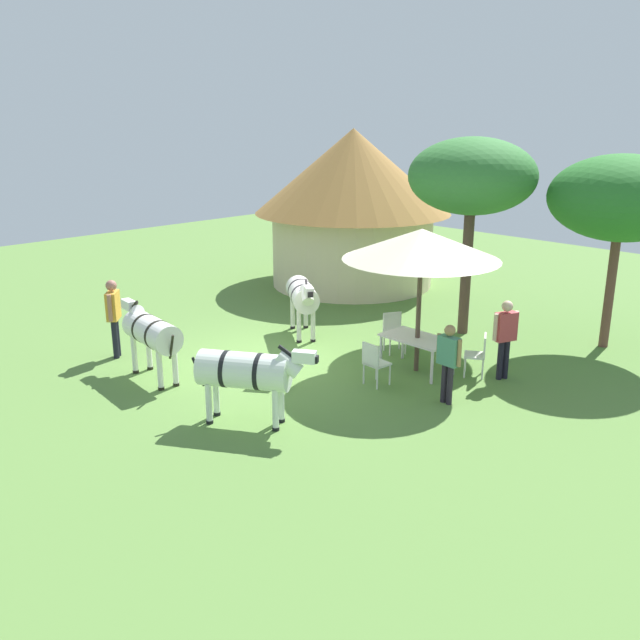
{
  "coord_description": "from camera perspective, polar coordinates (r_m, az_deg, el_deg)",
  "views": [
    {
      "loc": [
        10.91,
        -9.21,
        5.27
      ],
      "look_at": [
        0.93,
        0.63,
        1.0
      ],
      "focal_mm": 38.32,
      "sensor_mm": 36.0,
      "label": 1
    }
  ],
  "objects": [
    {
      "name": "patio_chair_near_hut",
      "position": [
        15.67,
        6.17,
        -0.8
      ],
      "size": [
        0.58,
        0.59,
        0.9
      ],
      "rotation": [
        0.0,
        0.0,
        -2.06
      ],
      "color": "silver",
      "rests_on": "ground_plane"
    },
    {
      "name": "zebra_by_umbrella",
      "position": [
        16.56,
        -1.46,
        2.04
      ],
      "size": [
        1.85,
        1.43,
        1.56
      ],
      "rotation": [
        0.0,
        0.0,
        4.11
      ],
      "color": "silver",
      "rests_on": "ground_plane"
    },
    {
      "name": "zebra_toward_hut",
      "position": [
        11.91,
        -6.11,
        -4.3
      ],
      "size": [
        2.0,
        1.46,
        1.51
      ],
      "rotation": [
        0.0,
        0.0,
        5.27
      ],
      "color": "silver",
      "rests_on": "ground_plane"
    },
    {
      "name": "guest_beside_umbrella",
      "position": [
        12.9,
        10.68,
        -3.03
      ],
      "size": [
        0.56,
        0.21,
        1.55
      ],
      "rotation": [
        0.0,
        0.0,
        6.23
      ],
      "color": "#251F2B",
      "rests_on": "ground_plane"
    },
    {
      "name": "standing_watcher",
      "position": [
        15.73,
        -16.86,
        0.7
      ],
      "size": [
        0.5,
        0.49,
        1.77
      ],
      "rotation": [
        0.0,
        0.0,
        -0.74
      ],
      "color": "black",
      "rests_on": "ground_plane"
    },
    {
      "name": "patio_chair_west_end",
      "position": [
        13.67,
        4.54,
        -3.44
      ],
      "size": [
        0.47,
        0.45,
        0.9
      ],
      "rotation": [
        0.0,
        0.0,
        -0.07
      ],
      "color": "silver",
      "rests_on": "ground_plane"
    },
    {
      "name": "thatched_hut",
      "position": [
        21.52,
        2.74,
        9.89
      ],
      "size": [
        6.08,
        6.08,
        4.82
      ],
      "rotation": [
        0.0,
        0.0,
        5.19
      ],
      "color": "beige",
      "rests_on": "ground_plane"
    },
    {
      "name": "acacia_tree_behind_hut",
      "position": [
        16.68,
        23.88,
        9.27
      ],
      "size": [
        3.18,
        3.18,
        4.42
      ],
      "color": "brown",
      "rests_on": "ground_plane"
    },
    {
      "name": "shade_umbrella",
      "position": [
        14.0,
        8.47,
        6.26
      ],
      "size": [
        3.22,
        3.22,
        3.04
      ],
      "color": "#4D392F",
      "rests_on": "ground_plane"
    },
    {
      "name": "ground_plane",
      "position": [
        15.22,
        -4.17,
        -3.37
      ],
      "size": [
        36.0,
        36.0,
        0.0
      ],
      "primitive_type": "plane",
      "color": "#577E3A"
    },
    {
      "name": "zebra_nearest_camera",
      "position": [
        14.25,
        -13.94,
        -0.99
      ],
      "size": [
        2.24,
        0.75,
        1.55
      ],
      "rotation": [
        0.0,
        0.0,
        1.47
      ],
      "color": "silver",
      "rests_on": "ground_plane"
    },
    {
      "name": "striped_lounge_chair",
      "position": [
        14.16,
        -3.71,
        -3.84
      ],
      "size": [
        0.9,
        0.96,
        0.62
      ],
      "rotation": [
        0.0,
        0.0,
        0.63
      ],
      "color": "#CE4242",
      "rests_on": "ground_plane"
    },
    {
      "name": "guest_behind_table",
      "position": [
        14.32,
        15.21,
        -1.0
      ],
      "size": [
        0.36,
        0.56,
        1.67
      ],
      "rotation": [
        0.0,
        0.0,
        1.2
      ],
      "color": "black",
      "rests_on": "ground_plane"
    },
    {
      "name": "acacia_tree_far_lawn",
      "position": [
        16.68,
        12.59,
        11.56
      ],
      "size": [
        3.0,
        3.0,
        4.75
      ],
      "color": "brown",
      "rests_on": "ground_plane"
    },
    {
      "name": "patio_dining_table",
      "position": [
        14.52,
        8.12,
        -1.75
      ],
      "size": [
        1.51,
        0.88,
        0.74
      ],
      "rotation": [
        0.0,
        0.0,
        -0.02
      ],
      "color": "silver",
      "rests_on": "ground_plane"
    },
    {
      "name": "patio_chair_near_lawn",
      "position": [
        14.5,
        13.14,
        -2.64
      ],
      "size": [
        0.59,
        0.59,
        0.9
      ],
      "rotation": [
        0.0,
        0.0,
        -4.17
      ],
      "color": "white",
      "rests_on": "ground_plane"
    }
  ]
}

